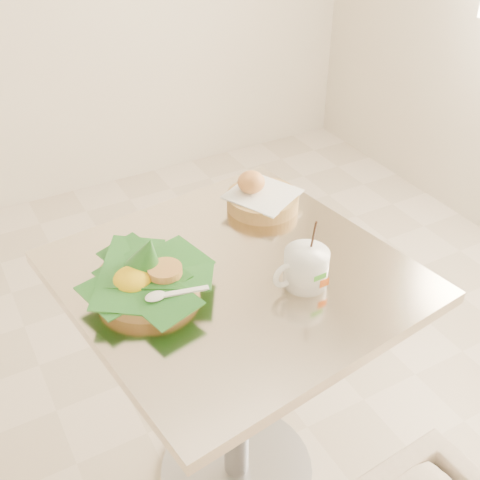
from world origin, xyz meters
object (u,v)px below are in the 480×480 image
bread_basket (261,197)px  coffee_mug (305,267)px  cafe_table (236,343)px  rice_basket (147,276)px

bread_basket → coffee_mug: 0.33m
cafe_table → bread_basket: bearing=47.7°
bread_basket → rice_basket: bearing=-155.9°
cafe_table → coffee_mug: 0.31m
cafe_table → rice_basket: size_ratio=2.86×
cafe_table → coffee_mug: (0.11, -0.11, 0.27)m
coffee_mug → bread_basket: bearing=75.9°
cafe_table → bread_basket: (0.19, 0.21, 0.25)m
rice_basket → coffee_mug: coffee_mug is taller
cafe_table → bread_basket: 0.37m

